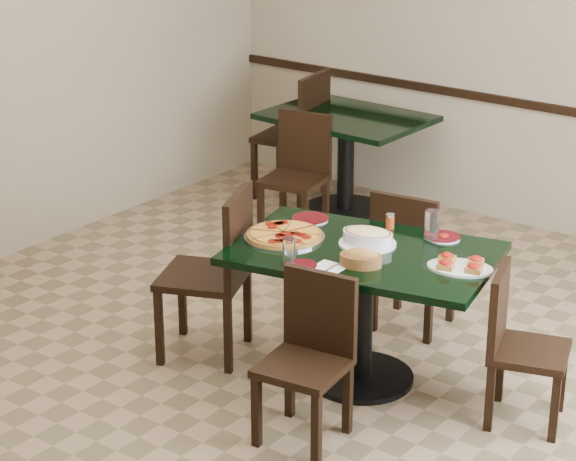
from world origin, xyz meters
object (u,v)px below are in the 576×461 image
Objects in this scene: back_table at (346,144)px; back_chair_near at (299,168)px; chair_far at (409,255)px; lasagna_casserole at (368,237)px; back_chair_left at (300,128)px; main_table at (363,282)px; chair_right at (516,339)px; chair_near at (310,349)px; bread_basket at (361,258)px; pepperoni_pizza at (284,235)px; chair_left at (219,265)px; bruschetta_platter at (460,265)px.

back_table is 0.56m from back_chair_near.
chair_far is 2.88× the size of lasagna_casserole.
chair_far is 2.43m from back_chair_left.
chair_right reaches higher than main_table.
back_chair_near is (-1.67, 2.16, 0.03)m from chair_near.
back_chair_near reaches higher than bread_basket.
lasagna_casserole is at bearing 75.87° from chair_right.
main_table is 0.48m from pepperoni_pizza.
back_chair_left is (-1.90, 1.52, 0.08)m from chair_far.
lasagna_casserole is at bearing -54.29° from back_chair_near.
chair_near is 1.91× the size of pepperoni_pizza.
back_chair_near is (-0.02, -0.56, -0.04)m from back_table.
chair_left is at bearing 18.35° from back_chair_left.
lasagna_casserole is at bearing 34.69° from back_chair_left.
bruschetta_platter reaches higher than chair_right.
lasagna_casserole is (0.77, 0.29, 0.25)m from chair_left.
chair_near is at bearing 28.62° from back_chair_left.
chair_near is at bearing 92.04° from chair_far.
bread_basket reaches higher than back_table.
chair_right is 0.92m from lasagna_casserole.
chair_left is at bearing -169.33° from lasagna_casserole.
bruschetta_platter is (0.64, -0.59, 0.30)m from chair_far.
chair_left is at bearing -76.59° from back_chair_near.
chair_far is 1.27m from chair_near.
chair_left is 0.86m from lasagna_casserole.
back_table is 2.86m from bread_basket.
back_chair_near is at bearing 122.77° from main_table.
back_chair_near reaches higher than pepperoni_pizza.
chair_far is 1.72m from back_chair_near.
chair_left is (-1.61, -0.35, 0.10)m from chair_right.
chair_left reaches higher than back_table.
main_table is 1.49× the size of back_chair_left.
pepperoni_pizza is at bearing 83.62° from chair_left.
chair_far is at bearing -42.16° from back_chair_near.
back_table is 3.18m from chair_near.
chair_left reaches higher than main_table.
bread_basket reaches higher than pepperoni_pizza.
chair_left reaches higher than bruschetta_platter.
back_chair_left reaches higher than chair_left.
lasagna_casserole is (1.56, -1.50, 0.32)m from back_chair_near.
chair_far is at bearing 68.26° from pepperoni_pizza.
chair_left is 3.23× the size of lasagna_casserole.
bruschetta_platter is (2.53, -2.11, 0.21)m from back_chair_left.
lasagna_casserole is at bearing 91.45° from chair_far.
chair_right is at bearing -6.78° from bruschetta_platter.
chair_far is 2.01× the size of pepperoni_pizza.
back_chair_near reaches higher than chair_right.
chair_right is 2.10× the size of bruschetta_platter.
chair_right is 3.17× the size of bread_basket.
back_chair_left reaches higher than chair_near.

